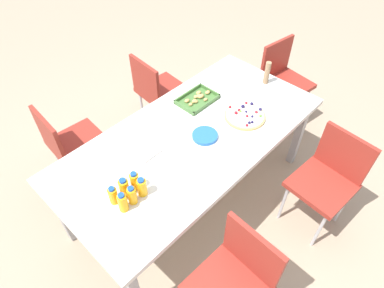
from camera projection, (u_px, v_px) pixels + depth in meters
ground_plane at (192, 195)px, 2.89m from camera, size 12.00×12.00×0.00m
party_table at (192, 141)px, 2.41m from camera, size 2.00×0.96×0.73m
chair_far_right at (157, 89)px, 3.11m from camera, size 0.43×0.43×0.83m
chair_near_left at (236, 277)px, 1.90m from camera, size 0.42×0.42×0.83m
chair_far_left at (69, 143)px, 2.63m from camera, size 0.43×0.43×0.83m
chair_end at (283, 77)px, 3.24m from camera, size 0.45×0.45×0.83m
chair_near_right at (329, 176)px, 2.40m from camera, size 0.43×0.43×0.83m
juice_bottle_0 at (123, 202)px, 1.90m from camera, size 0.06×0.06×0.14m
juice_bottle_1 at (132, 195)px, 1.93m from camera, size 0.05×0.05×0.13m
juice_bottle_2 at (142, 187)px, 1.97m from camera, size 0.06×0.06×0.14m
juice_bottle_3 at (113, 195)px, 1.94m from camera, size 0.05×0.05×0.13m
juice_bottle_4 at (124, 187)px, 1.97m from camera, size 0.06×0.06×0.14m
juice_bottle_5 at (135, 181)px, 2.01m from camera, size 0.06×0.06×0.13m
fruit_pizza at (245, 116)px, 2.49m from camera, size 0.30×0.30×0.05m
snack_tray at (197, 99)px, 2.62m from camera, size 0.31×0.22×0.04m
plate_stack at (205, 136)px, 2.34m from camera, size 0.18×0.18×0.02m
napkin_stack at (146, 151)px, 2.25m from camera, size 0.15×0.15×0.02m
cardboard_tube at (267, 73)px, 2.72m from camera, size 0.04×0.04×0.19m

